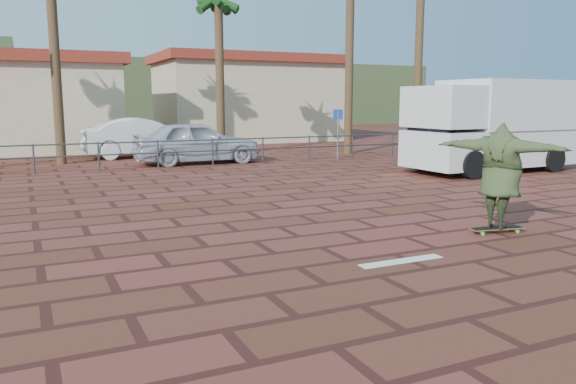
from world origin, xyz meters
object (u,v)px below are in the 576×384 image
at_px(campervan, 492,124).
at_px(skateboarder, 500,176).
at_px(longboard, 497,229).
at_px(car_silver, 197,142).
at_px(car_white, 144,138).

bearing_deg(campervan, skateboarder, -136.38).
xyz_separation_m(longboard, skateboarder, (-0.00, 0.00, 0.96)).
height_order(campervan, car_silver, campervan).
bearing_deg(car_silver, campervan, -127.23).
height_order(campervan, car_white, campervan).
relative_size(car_silver, car_white, 0.95).
bearing_deg(car_white, skateboarder, -170.66).
bearing_deg(longboard, car_silver, 108.36).
bearing_deg(skateboarder, car_silver, -16.53).
relative_size(skateboarder, car_white, 0.46).
distance_m(longboard, car_white, 17.09).
height_order(car_silver, car_white, car_white).
bearing_deg(car_silver, car_white, 22.96).
distance_m(longboard, car_silver, 13.58).
xyz_separation_m(car_silver, car_white, (-1.34, 3.35, 0.02)).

